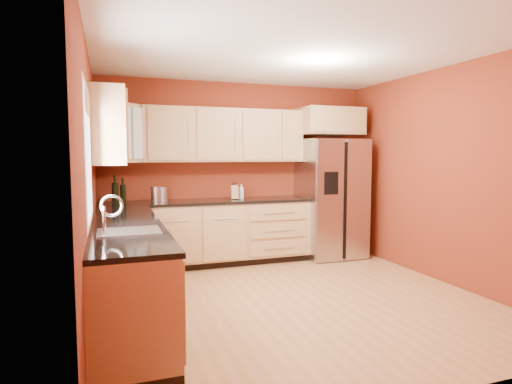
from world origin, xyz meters
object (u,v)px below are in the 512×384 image
at_px(wine_bottle_a, 115,189).
at_px(soap_dispenser, 241,191).
at_px(knife_block, 234,192).
at_px(canister_left, 156,194).
at_px(refrigerator, 331,198).

bearing_deg(wine_bottle_a, soap_dispenser, 1.45).
bearing_deg(knife_block, canister_left, -174.51).
xyz_separation_m(refrigerator, wine_bottle_a, (-3.11, 0.08, 0.21)).
relative_size(canister_left, soap_dispenser, 1.03).
height_order(canister_left, wine_bottle_a, wine_bottle_a).
bearing_deg(refrigerator, soap_dispenser, 174.86).
height_order(refrigerator, soap_dispenser, refrigerator).
relative_size(canister_left, knife_block, 1.09).
distance_m(canister_left, soap_dispenser, 1.22).
bearing_deg(knife_block, soap_dispenser, 20.30).
xyz_separation_m(canister_left, wine_bottle_a, (-0.51, 0.06, 0.08)).
distance_m(wine_bottle_a, knife_block, 1.61).
xyz_separation_m(refrigerator, canister_left, (-2.60, 0.02, 0.14)).
height_order(canister_left, soap_dispenser, canister_left).
height_order(wine_bottle_a, soap_dispenser, wine_bottle_a).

